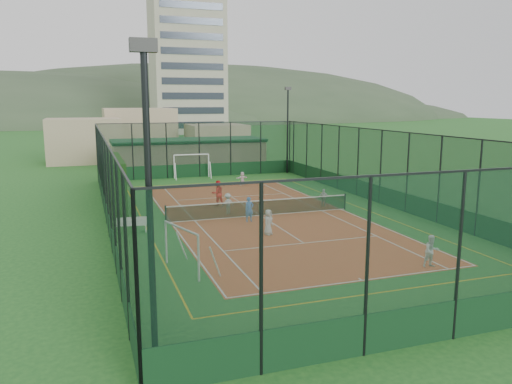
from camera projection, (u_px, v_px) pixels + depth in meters
ground at (261, 216)px, 30.51m from camera, size 300.00×300.00×0.00m
court_slab at (261, 216)px, 30.51m from camera, size 11.17×23.97×0.01m
tennis_net at (261, 207)px, 30.42m from camera, size 11.67×0.12×1.06m
perimeter_fence at (261, 175)px, 30.07m from camera, size 18.12×34.12×5.00m
floodlight_sw at (150, 222)px, 11.58m from camera, size 0.60×0.26×8.25m
floodlight_ne at (288, 131)px, 47.97m from camera, size 0.60×0.26×8.25m
clubhouse at (189, 154)px, 50.71m from camera, size 15.20×7.20×3.15m
apartment_tower at (187, 63)px, 107.97m from camera, size 15.00×12.00×30.00m
distant_hills at (114, 122)px, 170.11m from camera, size 200.00×60.00×24.00m
hedge_left at (114, 183)px, 32.61m from camera, size 1.13×7.54×3.30m
white_bench at (132, 224)px, 26.54m from camera, size 1.64×0.61×0.90m
futsal_goal_near at (181, 250)px, 20.30m from camera, size 3.00×1.66×1.86m
futsal_goal_far at (192, 166)px, 45.55m from camera, size 3.31×1.08×2.12m
child_near_left at (268, 222)px, 26.02m from camera, size 0.78×0.75×1.35m
child_near_mid at (249, 209)px, 28.91m from camera, size 0.54×0.36×1.44m
child_near_right at (432, 251)px, 20.91m from camera, size 0.72×0.59×1.38m
child_far_left at (228, 203)px, 30.96m from camera, size 0.89×0.60×1.28m
child_far_right at (324, 198)px, 33.08m from camera, size 0.74×0.59×1.17m
child_far_back at (242, 179)px, 41.45m from camera, size 1.09×0.54×1.13m
coach at (218, 193)px, 33.21m from camera, size 0.90×0.74×1.71m
tennis_balls at (236, 211)px, 31.56m from camera, size 3.45×1.01×0.07m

